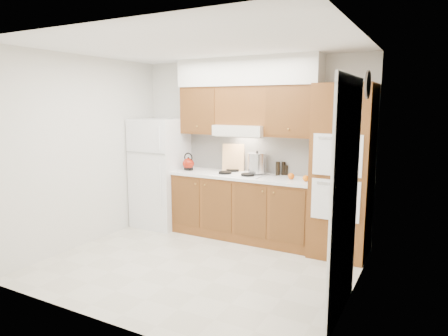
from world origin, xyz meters
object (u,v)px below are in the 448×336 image
(oven_cabinet, at_px, (342,172))
(fridge, at_px, (161,173))
(stock_pot, at_px, (257,163))
(kettle, at_px, (188,164))

(oven_cabinet, bearing_deg, fridge, -179.30)
(fridge, xyz_separation_m, stock_pot, (1.62, 0.15, 0.25))
(oven_cabinet, xyz_separation_m, stock_pot, (-1.23, 0.11, 0.01))
(fridge, relative_size, kettle, 9.76)
(kettle, distance_m, stock_pot, 1.10)
(oven_cabinet, height_order, stock_pot, oven_cabinet)
(fridge, xyz_separation_m, oven_cabinet, (2.85, 0.03, 0.24))
(fridge, height_order, stock_pot, fridge)
(kettle, xyz_separation_m, stock_pot, (1.09, 0.13, 0.07))
(oven_cabinet, distance_m, kettle, 2.32)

